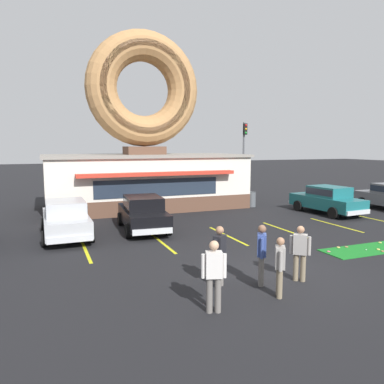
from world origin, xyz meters
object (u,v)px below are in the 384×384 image
at_px(pedestrian_clipboard_woman, 220,253).
at_px(pedestrian_beanie_man, 300,251).
at_px(car_teal, 327,199).
at_px(trash_bin, 251,199).
at_px(pedestrian_leather_jacket_man, 214,273).
at_px(car_black, 143,212).
at_px(traffic_light_pole, 244,148).
at_px(pedestrian_blue_sweater_man, 262,252).
at_px(pedestrian_hooded_kid, 280,264).
at_px(car_silver, 66,217).
at_px(golf_ball, 366,250).

relative_size(pedestrian_clipboard_woman, pedestrian_beanie_man, 1.05).
relative_size(car_teal, trash_bin, 4.78).
distance_m(pedestrian_leather_jacket_man, trash_bin, 15.81).
bearing_deg(pedestrian_beanie_man, car_black, 107.42).
xyz_separation_m(trash_bin, traffic_light_pole, (2.99, 6.25, 3.21)).
bearing_deg(pedestrian_beanie_man, pedestrian_leather_jacket_man, -163.35).
bearing_deg(pedestrian_clipboard_woman, car_black, 91.48).
relative_size(pedestrian_blue_sweater_man, pedestrian_clipboard_woman, 1.00).
height_order(pedestrian_clipboard_woman, pedestrian_beanie_man, pedestrian_clipboard_woman).
height_order(car_teal, traffic_light_pole, traffic_light_pole).
bearing_deg(pedestrian_clipboard_woman, pedestrian_hooded_kid, -46.96).
relative_size(car_silver, pedestrian_hooded_kid, 2.90).
xyz_separation_m(pedestrian_hooded_kid, pedestrian_clipboard_woman, (-1.13, 1.21, 0.09)).
height_order(pedestrian_blue_sweater_man, pedestrian_clipboard_woman, pedestrian_blue_sweater_man).
relative_size(golf_ball, pedestrian_leather_jacket_man, 0.02).
bearing_deg(golf_ball, pedestrian_beanie_man, -159.27).
xyz_separation_m(pedestrian_blue_sweater_man, pedestrian_clipboard_woman, (-1.15, 0.32, -0.00)).
xyz_separation_m(golf_ball, car_teal, (4.07, 6.69, 0.82)).
bearing_deg(pedestrian_hooded_kid, traffic_light_pole, 62.80).
bearing_deg(car_teal, golf_ball, -121.34).
relative_size(car_black, car_teal, 1.00).
bearing_deg(pedestrian_clipboard_woman, traffic_light_pole, 58.55).
height_order(car_black, car_teal, same).
height_order(car_silver, pedestrian_leather_jacket_man, pedestrian_leather_jacket_man).
height_order(pedestrian_blue_sweater_man, trash_bin, pedestrian_blue_sweater_man).
distance_m(car_teal, traffic_light_pole, 10.48).
bearing_deg(pedestrian_blue_sweater_man, pedestrian_beanie_man, -6.76).
bearing_deg(pedestrian_blue_sweater_man, pedestrian_clipboard_woman, 164.41).
relative_size(car_teal, traffic_light_pole, 0.80).
relative_size(pedestrian_clipboard_woman, traffic_light_pole, 0.30).
bearing_deg(pedestrian_leather_jacket_man, trash_bin, 56.04).
bearing_deg(car_teal, pedestrian_clipboard_woman, -143.78).
bearing_deg(golf_ball, pedestrian_clipboard_woman, -170.03).
xyz_separation_m(car_teal, traffic_light_pole, (0.24, 10.09, 2.84)).
relative_size(car_silver, pedestrian_leather_jacket_man, 2.64).
xyz_separation_m(car_black, pedestrian_blue_sweater_man, (1.34, -7.96, 0.09)).
relative_size(golf_ball, pedestrian_blue_sweater_man, 0.02).
height_order(car_black, traffic_light_pole, traffic_light_pole).
height_order(golf_ball, pedestrian_hooded_kid, pedestrian_hooded_kid).
relative_size(car_black, trash_bin, 4.79).
distance_m(pedestrian_clipboard_woman, pedestrian_beanie_man, 2.39).
height_order(car_black, pedestrian_beanie_man, pedestrian_beanie_man).
distance_m(car_silver, pedestrian_hooded_kid, 9.95).
height_order(car_teal, pedestrian_hooded_kid, car_teal).
distance_m(car_silver, pedestrian_beanie_man, 9.97).
bearing_deg(trash_bin, car_teal, -54.38).
xyz_separation_m(pedestrian_blue_sweater_man, pedestrian_beanie_man, (1.20, -0.14, -0.06)).
distance_m(car_black, pedestrian_clipboard_woman, 7.65).
distance_m(car_black, car_teal, 10.94).
bearing_deg(pedestrian_hooded_kid, pedestrian_clipboard_woman, 133.04).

